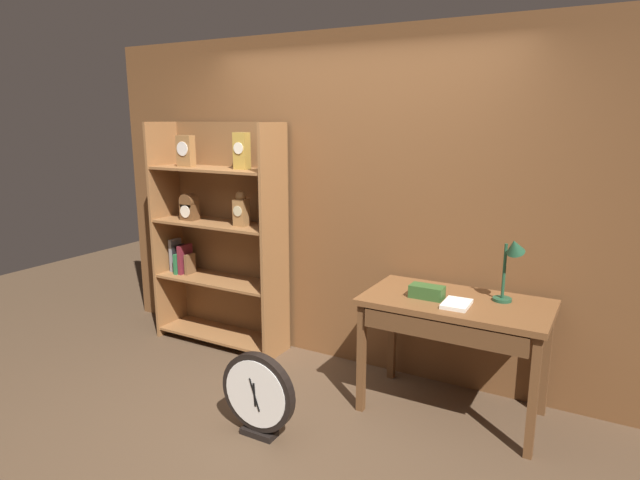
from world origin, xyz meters
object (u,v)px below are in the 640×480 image
object	(u,v)px
toolbox_small	(427,292)
round_clock_large	(258,395)
bookshelf	(219,236)
desk_lamp	(511,259)
workbench	(455,316)
open_repair_manual	(457,304)

from	to	relation	value
toolbox_small	round_clock_large	world-z (taller)	toolbox_small
bookshelf	desk_lamp	bearing A→B (deg)	-2.73
desk_lamp	toolbox_small	bearing A→B (deg)	-163.25
bookshelf	workbench	distance (m)	2.16
bookshelf	toolbox_small	xyz separation A→B (m)	(1.95, -0.26, -0.11)
toolbox_small	open_repair_manual	distance (m)	0.22
open_repair_manual	bookshelf	bearing A→B (deg)	170.19
workbench	round_clock_large	world-z (taller)	workbench
workbench	toolbox_small	bearing A→B (deg)	-169.35
workbench	desk_lamp	size ratio (longest dim) A/B	2.67
desk_lamp	toolbox_small	size ratio (longest dim) A/B	2.03
bookshelf	toolbox_small	distance (m)	1.98
toolbox_small	open_repair_manual	xyz separation A→B (m)	(0.21, -0.06, -0.03)
toolbox_small	open_repair_manual	bearing A→B (deg)	-14.94
workbench	round_clock_large	bearing A→B (deg)	-139.03
workbench	open_repair_manual	distance (m)	0.15
workbench	open_repair_manual	world-z (taller)	open_repair_manual
desk_lamp	open_repair_manual	size ratio (longest dim) A/B	2.02
bookshelf	toolbox_small	world-z (taller)	bookshelf
toolbox_small	desk_lamp	bearing A→B (deg)	16.75
bookshelf	desk_lamp	xyz separation A→B (m)	(2.44, -0.12, 0.14)
workbench	toolbox_small	xyz separation A→B (m)	(-0.18, -0.03, 0.14)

